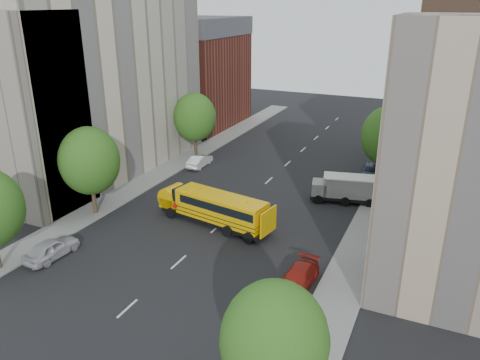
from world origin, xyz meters
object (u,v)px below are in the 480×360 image
Objects in this scene: street_tree_1 at (89,161)px; parked_car_0 at (52,248)px; street_tree_2 at (195,117)px; parked_car_3 at (298,278)px; street_tree_4 at (388,136)px; school_bus at (214,206)px; safari_truck at (344,188)px; street_tree_3 at (274,341)px; parked_car_4 at (369,170)px; parked_car_1 at (200,161)px; street_tree_5 at (402,115)px.

street_tree_1 reaches higher than parked_car_0.
street_tree_2 is 29.42m from parked_car_3.
street_tree_1 is 28.43m from street_tree_4.
school_bus is at bearing 14.07° from street_tree_1.
street_tree_2 is 20.63m from safari_truck.
street_tree_4 is at bearing 90.00° from street_tree_3.
parked_car_0 is 32.42m from parked_car_4.
parked_car_3 is at bearing 131.69° from parked_car_1.
parked_car_3 is (19.80, -3.36, -4.29)m from street_tree_1.
street_tree_5 is 1.88× the size of parked_car_4.
street_tree_5 is 29.89m from school_bus.
street_tree_1 is at bearing -70.83° from parked_car_0.
parked_car_1 is at bearing 136.11° from parked_car_3.
street_tree_3 reaches higher than parked_car_1.
safari_truck is 1.53× the size of parked_car_1.
school_bus is at bearing 124.84° from street_tree_3.
parked_car_1 is (-17.16, 3.17, -0.68)m from safari_truck.
street_tree_5 is (-0.00, 44.00, 0.25)m from street_tree_3.
parked_car_4 is at bearing 70.26° from safari_truck.
school_bus is 2.27× the size of parked_car_3.
street_tree_3 reaches higher than parked_car_0.
parked_car_1 is (2.20, -3.04, -4.15)m from street_tree_2.
safari_truck is (19.36, -6.21, -3.48)m from street_tree_2.
parked_car_4 is (18.14, 4.68, 0.01)m from parked_car_1.
street_tree_5 is 1.66× the size of parked_car_3.
street_tree_1 is at bearing 172.62° from parked_car_3.
street_tree_3 is at bearing -55.49° from street_tree_2.
street_tree_2 reaches higher than parked_car_0.
street_tree_2 is 1.03× the size of street_tree_5.
safari_truck is at bearing -17.78° from street_tree_2.
street_tree_5 is at bearing 69.11° from safari_truck.
parked_car_1 is 1.03× the size of parked_car_4.
street_tree_5 is 33.68m from parked_car_3.
school_bus is 2.52× the size of parked_car_1.
street_tree_2 reaches higher than safari_truck.
street_tree_2 reaches higher than street_tree_3.
parked_car_0 is (-19.80, -25.24, -4.34)m from street_tree_4.
parked_car_4 is (9.90, 17.02, -0.91)m from school_bus.
parked_car_0 is at bearing -128.12° from street_tree_4.
street_tree_2 is 1.88× the size of parked_car_1.
safari_truck is 15.18m from parked_car_3.
parked_car_0 is at bearing 87.84° from parked_car_1.
parked_car_0 is (-19.80, -37.24, -3.97)m from street_tree_5.
school_bus is 14.86m from parked_car_1.
street_tree_4 is (22.00, 0.00, 0.25)m from street_tree_2.
school_bus is (10.43, -15.38, -3.24)m from street_tree_2.
street_tree_1 is at bearing 79.47° from parked_car_1.
street_tree_1 reaches higher than parked_car_3.
street_tree_3 reaches higher than school_bus.
street_tree_1 is 1.11× the size of street_tree_3.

